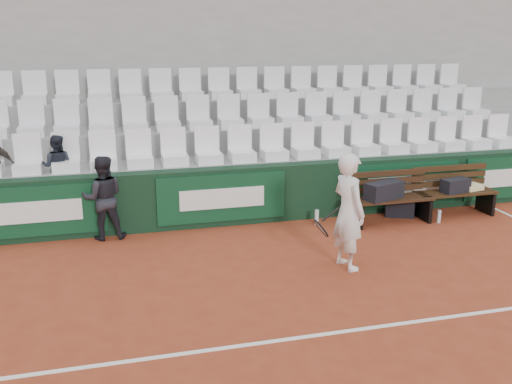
% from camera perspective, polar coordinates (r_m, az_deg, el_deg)
% --- Properties ---
extents(ground, '(80.00, 80.00, 0.00)m').
position_cam_1_polar(ground, '(6.50, 5.32, -14.21)').
color(ground, '#963B21').
rests_on(ground, ground).
extents(court_baseline, '(18.00, 0.06, 0.01)m').
position_cam_1_polar(court_baseline, '(6.50, 5.32, -14.18)').
color(court_baseline, white).
rests_on(court_baseline, ground).
extents(back_barrier, '(18.00, 0.34, 1.00)m').
position_cam_1_polar(back_barrier, '(9.88, -2.07, -0.34)').
color(back_barrier, black).
rests_on(back_barrier, ground).
extents(grandstand_tier_front, '(18.00, 0.95, 1.00)m').
position_cam_1_polar(grandstand_tier_front, '(10.46, -3.20, 0.56)').
color(grandstand_tier_front, gray).
rests_on(grandstand_tier_front, ground).
extents(grandstand_tier_mid, '(18.00, 0.95, 1.45)m').
position_cam_1_polar(grandstand_tier_mid, '(11.31, -4.18, 2.88)').
color(grandstand_tier_mid, gray).
rests_on(grandstand_tier_mid, ground).
extents(grandstand_tier_back, '(18.00, 0.95, 1.90)m').
position_cam_1_polar(grandstand_tier_back, '(12.18, -5.03, 4.88)').
color(grandstand_tier_back, gray).
rests_on(grandstand_tier_back, ground).
extents(grandstand_rear_wall, '(18.00, 0.30, 4.40)m').
position_cam_1_polar(grandstand_rear_wall, '(12.62, -5.66, 10.97)').
color(grandstand_rear_wall, '#969693').
rests_on(grandstand_rear_wall, ground).
extents(seat_row_front, '(11.90, 0.44, 0.63)m').
position_cam_1_polar(seat_row_front, '(10.11, -3.07, 4.77)').
color(seat_row_front, white).
rests_on(seat_row_front, grandstand_tier_front).
extents(seat_row_mid, '(11.90, 0.44, 0.63)m').
position_cam_1_polar(seat_row_mid, '(10.96, -4.12, 7.99)').
color(seat_row_mid, silver).
rests_on(seat_row_mid, grandstand_tier_mid).
extents(seat_row_back, '(11.90, 0.44, 0.63)m').
position_cam_1_polar(seat_row_back, '(11.84, -5.03, 10.74)').
color(seat_row_back, silver).
rests_on(seat_row_back, grandstand_tier_back).
extents(bench_left, '(1.50, 0.56, 0.45)m').
position_cam_1_polar(bench_left, '(10.24, 13.27, -1.79)').
color(bench_left, '#361E10').
rests_on(bench_left, ground).
extents(bench_right, '(1.50, 0.56, 0.45)m').
position_cam_1_polar(bench_right, '(10.98, 19.23, -1.07)').
color(bench_right, '#362110').
rests_on(bench_right, ground).
extents(sports_bag_left, '(0.75, 0.51, 0.30)m').
position_cam_1_polar(sports_bag_left, '(10.05, 12.69, 0.14)').
color(sports_bag_left, black).
rests_on(sports_bag_left, bench_left).
extents(sports_bag_right, '(0.56, 0.35, 0.24)m').
position_cam_1_polar(sports_bag_right, '(10.85, 19.33, 0.62)').
color(sports_bag_right, black).
rests_on(sports_bag_right, bench_right).
extents(towel, '(0.41, 0.33, 0.10)m').
position_cam_1_polar(towel, '(11.14, 20.78, 0.48)').
color(towel, beige).
rests_on(towel, bench_right).
extents(sports_bag_ground, '(0.58, 0.48, 0.31)m').
position_cam_1_polar(sports_bag_ground, '(10.68, 14.14, -1.53)').
color(sports_bag_ground, black).
rests_on(sports_bag_ground, ground).
extents(water_bottle_near, '(0.07, 0.07, 0.26)m').
position_cam_1_polar(water_bottle_near, '(9.95, 6.09, -2.52)').
color(water_bottle_near, silver).
rests_on(water_bottle_near, ground).
extents(water_bottle_far, '(0.06, 0.06, 0.23)m').
position_cam_1_polar(water_bottle_far, '(10.50, 17.84, -2.35)').
color(water_bottle_far, silver).
rests_on(water_bottle_far, ground).
extents(tennis_player, '(0.76, 0.68, 1.66)m').
position_cam_1_polar(tennis_player, '(8.02, 9.22, -1.95)').
color(tennis_player, white).
rests_on(tennis_player, ground).
extents(ball_kid, '(0.66, 0.52, 1.36)m').
position_cam_1_polar(ball_kid, '(9.40, -15.03, -0.57)').
color(ball_kid, black).
rests_on(ball_kid, ground).
extents(spectator_c, '(0.59, 0.51, 1.05)m').
position_cam_1_polar(spectator_c, '(9.96, -19.45, 4.97)').
color(spectator_c, black).
rests_on(spectator_c, grandstand_tier_front).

